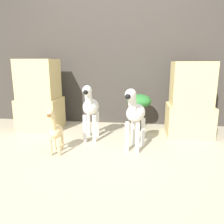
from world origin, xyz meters
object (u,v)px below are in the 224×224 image
object	(u,v)px
giraffe_figurine	(55,130)
potted_palm_front	(139,102)
zebra_right	(135,113)
zebra_left	(90,107)

from	to	relation	value
giraffe_figurine	potted_palm_front	bearing A→B (deg)	48.24
giraffe_figurine	potted_palm_front	world-z (taller)	potted_palm_front
zebra_right	potted_palm_front	bearing A→B (deg)	86.81
giraffe_figurine	potted_palm_front	size ratio (longest dim) A/B	0.99
potted_palm_front	zebra_right	bearing A→B (deg)	-93.19
potted_palm_front	zebra_left	bearing A→B (deg)	-139.63
zebra_right	zebra_left	bearing A→B (deg)	155.45
zebra_right	zebra_left	distance (m)	0.63
giraffe_figurine	potted_palm_front	xyz separation A→B (m)	(0.91, 1.02, 0.14)
potted_palm_front	giraffe_figurine	bearing A→B (deg)	-131.76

